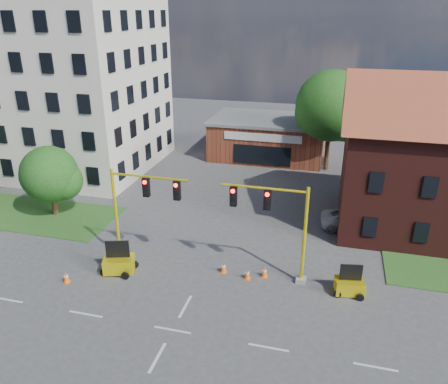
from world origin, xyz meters
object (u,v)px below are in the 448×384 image
(signal_mast_west, at_px, (139,205))
(trailer_west, at_px, (119,263))
(pickup_white, at_px, (355,221))
(trailer_east, at_px, (349,285))
(signal_mast_east, at_px, (277,221))

(signal_mast_west, height_order, trailer_west, signal_mast_west)
(signal_mast_west, relative_size, pickup_white, 1.25)
(trailer_west, bearing_deg, trailer_east, -12.50)
(trailer_west, xyz_separation_m, pickup_white, (14.31, 9.78, 0.03))
(trailer_east, bearing_deg, trailer_west, 175.61)
(signal_mast_east, height_order, trailer_west, signal_mast_east)
(signal_mast_east, xyz_separation_m, pickup_white, (4.82, 8.02, -3.23))
(signal_mast_west, height_order, pickup_white, signal_mast_west)
(signal_mast_west, bearing_deg, pickup_white, 30.63)
(signal_mast_east, distance_m, trailer_west, 10.19)
(trailer_west, distance_m, trailer_east, 13.98)
(signal_mast_west, distance_m, trailer_east, 13.56)
(trailer_east, distance_m, pickup_white, 8.47)
(signal_mast_west, height_order, trailer_east, signal_mast_west)
(signal_mast_west, bearing_deg, trailer_west, -113.80)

